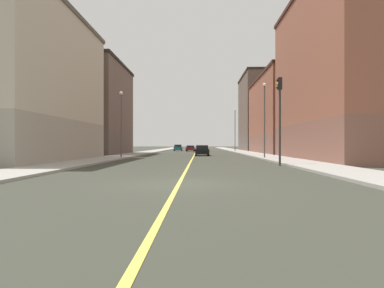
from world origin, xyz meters
name	(u,v)px	position (x,y,z in m)	size (l,w,h in m)	color
ground_plane	(179,184)	(0.00, 0.00, 0.00)	(400.00, 400.00, 0.00)	#34372D
sidewalk_left	(244,152)	(8.85, 49.00, 0.07)	(3.54, 168.00, 0.15)	#9E9B93
sidewalk_right	(147,152)	(-8.85, 49.00, 0.07)	(3.54, 168.00, 0.15)	#9E9B93
lane_center_stripe	(196,153)	(0.00, 49.00, 0.01)	(0.16, 154.00, 0.01)	#E5D14C
building_left_near	(355,74)	(16.10, 20.61, 8.49)	(11.26, 21.64, 16.96)	brown
building_left_mid	(291,115)	(16.10, 44.03, 6.46)	(11.26, 23.07, 12.89)	brown
building_left_far	(266,113)	(16.10, 65.83, 8.71)	(11.26, 17.95, 17.40)	brown
building_right_corner	(13,85)	(-16.10, 17.12, 6.94)	(11.26, 19.78, 13.86)	#9D9688
building_right_midblock	(86,109)	(-16.10, 36.85, 6.74)	(11.26, 15.94, 13.47)	brown
traffic_light_left_near	(280,109)	(6.66, 11.70, 4.14)	(0.40, 0.32, 6.45)	#2D2D2D
street_lamp_left_near	(264,113)	(7.68, 23.03, 4.89)	(0.36, 0.36, 7.92)	#4C4C51
street_lamp_right_near	(121,117)	(-7.68, 23.23, 4.46)	(0.36, 0.36, 7.11)	#4C4C51
street_lamp_left_far	(235,126)	(7.68, 53.76, 5.08)	(0.36, 0.36, 8.28)	#4C4C51
car_maroon	(191,148)	(-1.25, 60.47, 0.62)	(2.01, 4.17, 1.25)	maroon
car_teal	(178,148)	(-4.20, 64.24, 0.69)	(1.99, 4.01, 1.42)	#196670
car_black	(202,151)	(1.09, 32.70, 0.68)	(1.90, 4.18, 1.41)	black
car_orange	(204,149)	(1.63, 56.88, 0.63)	(1.97, 4.47, 1.28)	orange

